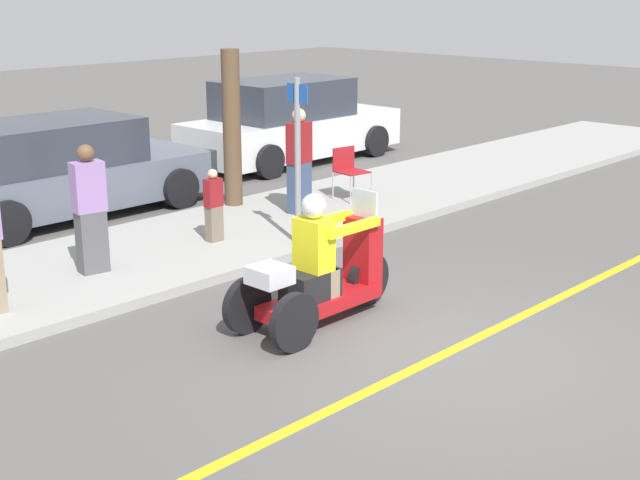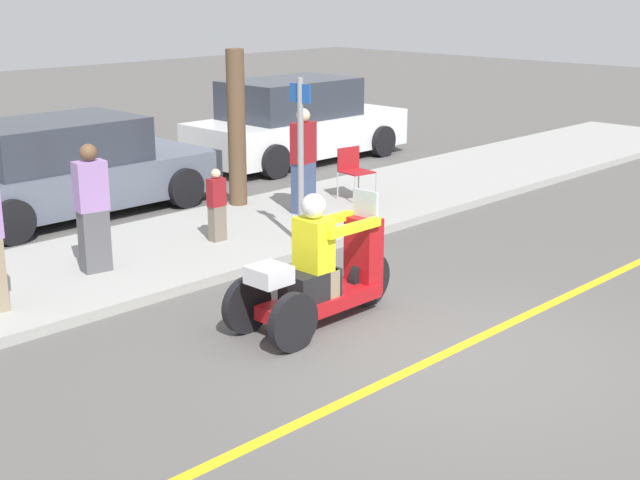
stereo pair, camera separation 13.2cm
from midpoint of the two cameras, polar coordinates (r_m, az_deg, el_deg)
The scene contains 12 objects.
ground_plane at distance 8.90m, azimuth 8.74°, elevation -7.09°, with size 60.00×60.00×0.00m, color #565451.
lane_stripe at distance 8.65m, azimuth 7.43°, elevation -7.72°, with size 24.00×0.12×0.01m.
sidewalk_strip at distance 11.97m, azimuth -9.31°, elevation -0.67°, with size 28.00×2.80×0.12m.
motorcycle_trike at distance 9.36m, azimuth 0.43°, elevation -2.37°, with size 2.10×0.79×1.42m.
spectator_mid_group at distance 10.92m, azimuth -14.02°, elevation 1.83°, with size 0.40×0.28×1.55m.
spectator_near_curb at distance 12.01m, azimuth -6.31°, elevation 2.16°, with size 0.24×0.14×0.99m.
spectator_by_tree at distance 13.37m, azimuth -0.78°, elevation 4.95°, with size 0.41×0.28×1.58m.
folding_chair_curbside at distance 14.32m, azimuth 2.40°, elevation 4.65°, with size 0.52×0.52×0.82m.
parked_car_lot_far at distance 14.26m, azimuth -15.69°, elevation 4.34°, with size 4.54×2.05×1.49m.
parked_car_lot_right at distance 17.96m, azimuth -1.33°, elevation 7.49°, with size 4.65×2.04×1.65m.
tree_trunk at distance 13.86m, azimuth -5.09°, elevation 7.14°, with size 0.28×0.28×2.40m.
street_sign at distance 11.65m, azimuth -0.92°, elevation 5.45°, with size 0.08×0.36×2.20m.
Camera 2 is at (-6.65, -4.76, 3.49)m, focal length 50.00 mm.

